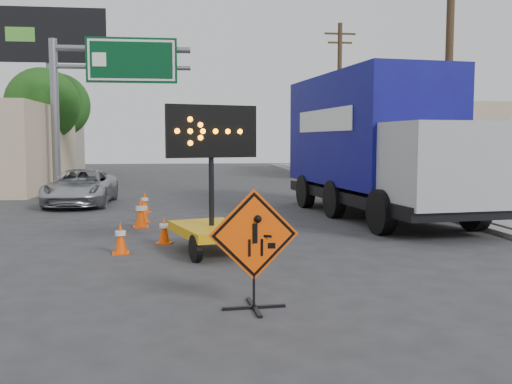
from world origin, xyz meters
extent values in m
plane|color=#2D2D30|center=(0.00, 0.00, 0.00)|extent=(100.00, 100.00, 0.00)
cube|color=gray|center=(7.20, 15.00, 0.06)|extent=(0.40, 60.00, 0.12)
cube|color=gray|center=(9.50, 15.00, 0.07)|extent=(4.00, 60.00, 0.15)
cube|color=#C5AC8E|center=(13.00, 30.00, 2.30)|extent=(10.00, 14.00, 4.60)
cylinder|color=slate|center=(-6.50, 18.00, 3.40)|extent=(0.36, 0.36, 6.80)
cylinder|color=slate|center=(-3.50, 18.00, 6.40)|extent=(6.00, 0.28, 0.28)
cylinder|color=slate|center=(-3.50, 18.00, 5.60)|extent=(6.00, 0.20, 0.20)
cube|color=#043819|center=(-3.10, 17.88, 5.90)|extent=(4.00, 0.10, 2.00)
cube|color=silver|center=(-3.10, 17.81, 5.90)|extent=(3.80, 0.01, 1.80)
cylinder|color=slate|center=(-8.50, 26.00, 4.50)|extent=(0.44, 0.44, 9.00)
cube|color=silver|center=(-8.30, 25.85, 8.30)|extent=(6.00, 0.25, 3.00)
cube|color=black|center=(-8.30, 25.70, 8.30)|extent=(6.10, 0.04, 3.10)
cylinder|color=#412F1B|center=(8.00, 10.00, 4.50)|extent=(0.26, 0.26, 9.00)
cylinder|color=#412F1B|center=(8.00, 24.00, 4.50)|extent=(0.26, 0.26, 9.00)
cube|color=#412F1B|center=(8.00, 24.00, 8.40)|extent=(1.80, 0.10, 0.10)
cube|color=#412F1B|center=(8.00, 24.00, 7.90)|extent=(1.40, 0.10, 0.10)
cylinder|color=#412F1B|center=(-8.00, 22.00, 1.62)|extent=(0.28, 0.28, 3.25)
sphere|color=#174614|center=(-8.00, 22.00, 4.18)|extent=(3.71, 3.71, 3.71)
cylinder|color=#412F1B|center=(-9.00, 30.00, 1.79)|extent=(0.28, 0.28, 3.58)
sphere|color=#174614|center=(-9.00, 30.00, 4.61)|extent=(4.10, 4.10, 4.10)
cube|color=black|center=(0.30, -0.56, 0.02)|extent=(0.90, 0.13, 0.04)
cube|color=black|center=(0.30, -0.56, 0.02)|extent=(0.13, 0.90, 0.04)
cylinder|color=black|center=(0.30, -0.56, 0.35)|extent=(0.04, 0.04, 0.70)
cube|color=#FF4D05|center=(0.30, -0.56, 1.05)|extent=(1.27, 0.13, 1.27)
cube|color=black|center=(0.30, -0.56, 1.05)|extent=(1.19, 0.10, 1.19)
cube|color=#D29A0B|center=(-0.14, 3.50, 0.49)|extent=(1.88, 2.45, 0.19)
cylinder|color=black|center=(-0.14, 3.50, 1.73)|extent=(0.11, 0.11, 2.38)
cube|color=black|center=(-0.14, 3.50, 2.54)|extent=(1.89, 0.68, 1.08)
imported|color=#AFB1B6|center=(-4.52, 12.94, 0.65)|extent=(2.17, 4.68, 1.30)
cube|color=black|center=(5.10, 8.43, 0.69)|extent=(3.83, 9.40, 0.34)
cube|color=#0C085E|center=(5.10, 9.34, 2.68)|extent=(3.69, 7.37, 3.43)
cube|color=#9EA0A5|center=(5.10, 4.77, 1.77)|extent=(2.86, 2.36, 2.06)
cube|color=#FF4D05|center=(-2.03, 3.63, 0.01)|extent=(0.38, 0.38, 0.03)
cone|color=#FF4D05|center=(-2.03, 3.63, 0.35)|extent=(0.27, 0.27, 0.65)
cylinder|color=silver|center=(-2.03, 3.63, 0.43)|extent=(0.22, 0.22, 0.10)
cube|color=#FF4D05|center=(-1.18, 4.71, 0.01)|extent=(0.42, 0.42, 0.03)
cone|color=#FF4D05|center=(-1.18, 4.71, 0.34)|extent=(0.25, 0.25, 0.62)
cylinder|color=silver|center=(-1.18, 4.71, 0.41)|extent=(0.21, 0.21, 0.09)
cube|color=#FF4D05|center=(-1.92, 7.24, 0.02)|extent=(0.46, 0.46, 0.03)
cone|color=#FF4D05|center=(-1.92, 7.24, 0.42)|extent=(0.32, 0.32, 0.78)
cylinder|color=silver|center=(-1.92, 7.24, 0.52)|extent=(0.26, 0.26, 0.11)
cube|color=#FF4D05|center=(-1.92, 8.26, 0.01)|extent=(0.43, 0.43, 0.03)
cone|color=#FF4D05|center=(-1.92, 8.26, 0.34)|extent=(0.26, 0.26, 0.62)
cylinder|color=silver|center=(-1.92, 8.26, 0.41)|extent=(0.21, 0.21, 0.09)
cube|color=#FF4D05|center=(-2.05, 10.41, 0.01)|extent=(0.46, 0.46, 0.03)
cone|color=#FF4D05|center=(-2.05, 10.41, 0.36)|extent=(0.27, 0.27, 0.66)
cylinder|color=silver|center=(-2.05, 10.41, 0.44)|extent=(0.22, 0.22, 0.10)
camera|label=1|loc=(-0.58, -8.32, 2.36)|focal=40.00mm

